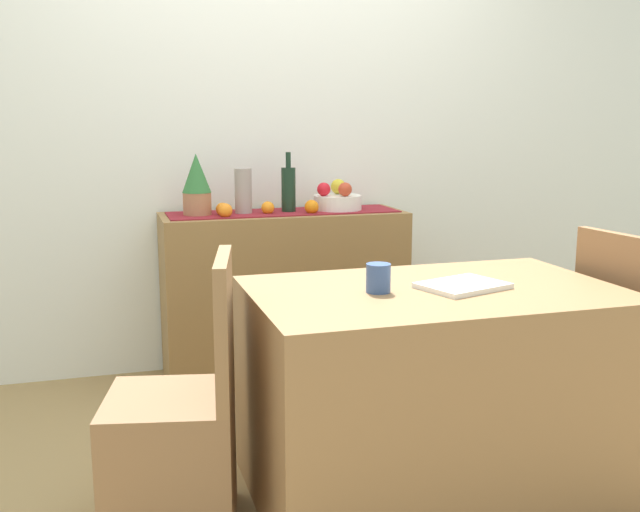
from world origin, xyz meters
TOP-DOWN VIEW (x-y plane):
  - ground_plane at (0.00, 0.00)m, footprint 6.40×6.40m
  - room_wall_rear at (0.00, 1.18)m, footprint 6.40×0.06m
  - sideboard_console at (0.03, 0.92)m, footprint 1.23×0.42m
  - table_runner at (0.03, 0.92)m, footprint 1.16×0.32m
  - fruit_bowl at (0.32, 0.92)m, footprint 0.25×0.25m
  - apple_upper at (0.34, 0.86)m, footprint 0.07×0.07m
  - apple_right at (0.24, 0.90)m, footprint 0.07×0.07m
  - apple_center at (0.34, 0.97)m, footprint 0.08×0.08m
  - wine_bottle at (0.06, 0.92)m, footprint 0.07×0.07m
  - ceramic_vase at (-0.17, 0.92)m, footprint 0.08×0.08m
  - potted_plant at (-0.40, 0.92)m, footprint 0.14×0.14m
  - orange_loose_far at (-0.06, 0.88)m, footprint 0.07×0.07m
  - orange_loose_end at (-0.29, 0.89)m, footprint 0.06×0.06m
  - orange_loose_near_bowl at (0.15, 0.83)m, footprint 0.07×0.07m
  - orange_loose_mid at (-0.28, 0.81)m, footprint 0.07×0.07m
  - dining_table at (0.23, -0.41)m, footprint 1.26×0.79m
  - open_book at (0.33, -0.44)m, footprint 0.33×0.29m
  - coffee_cup at (0.03, -0.41)m, footprint 0.08×0.08m
  - chair_near_window at (-0.66, -0.42)m, footprint 0.47×0.47m
  - chair_by_corner at (1.13, -0.41)m, footprint 0.44×0.44m

SIDE VIEW (x-z plane):
  - ground_plane at x=0.00m, z-range -0.02..0.00m
  - chair_near_window at x=-0.66m, z-range -0.18..0.72m
  - chair_by_corner at x=1.13m, z-range -0.18..0.72m
  - dining_table at x=0.23m, z-range 0.00..0.74m
  - sideboard_console at x=0.03m, z-range 0.00..0.85m
  - open_book at x=0.33m, z-range 0.74..0.76m
  - coffee_cup at x=0.03m, z-range 0.74..0.84m
  - table_runner at x=0.03m, z-range 0.85..0.85m
  - orange_loose_end at x=-0.29m, z-range 0.85..0.91m
  - orange_loose_far at x=-0.06m, z-range 0.85..0.91m
  - orange_loose_mid at x=-0.28m, z-range 0.85..0.92m
  - orange_loose_near_bowl at x=0.15m, z-range 0.85..0.92m
  - fruit_bowl at x=0.32m, z-range 0.85..0.93m
  - ceramic_vase at x=-0.17m, z-range 0.85..1.08m
  - apple_right at x=0.24m, z-range 0.93..1.00m
  - apple_upper at x=0.34m, z-range 0.93..1.00m
  - apple_center at x=0.34m, z-range 0.93..1.01m
  - wine_bottle at x=0.06m, z-range 0.82..1.12m
  - potted_plant at x=-0.40m, z-range 0.85..1.15m
  - room_wall_rear at x=0.00m, z-range 0.00..2.70m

